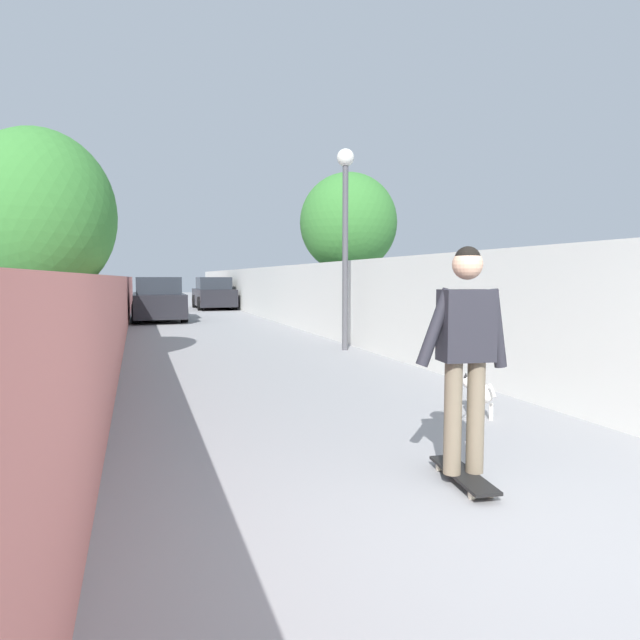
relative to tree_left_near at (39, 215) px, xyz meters
name	(u,v)px	position (x,y,z in m)	size (l,w,h in m)	color
ground_plane	(213,328)	(6.50, -3.57, -2.53)	(80.00, 80.00, 0.00)	gray
wall_left	(119,308)	(4.50, -1.01, -1.75)	(48.00, 0.30, 1.56)	#CC726B
fence_right	(315,298)	(4.50, -6.13, -1.57)	(48.00, 0.30, 1.91)	silver
tree_left_near	(39,215)	(0.00, 0.00, 0.00)	(2.36, 2.36, 3.90)	brown
tree_right_mid	(348,223)	(5.50, -7.54, 0.62)	(2.92, 2.92, 4.66)	brown
lamp_post	(345,213)	(0.78, -5.58, 0.34)	(0.36, 0.36, 4.17)	#4C4C51
skateboard	(463,475)	(-6.37, -3.72, -2.46)	(0.82, 0.31, 0.08)	black
person_skateboarder	(466,342)	(-6.37, -3.72, -1.46)	(0.27, 0.72, 1.67)	#726651
dog	(478,392)	(-4.76, -4.99, -2.25)	(1.94, 1.42, 1.06)	white
car_near	(158,300)	(10.31, -2.16, -1.81)	(4.29, 1.80, 1.54)	black
car_far	(214,294)	(16.77, -4.98, -1.81)	(3.96, 1.80, 1.54)	black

